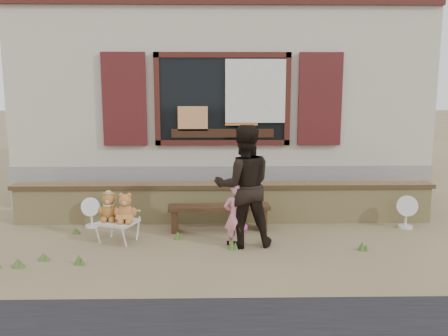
{
  "coord_description": "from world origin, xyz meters",
  "views": [
    {
      "loc": [
        -0.15,
        -6.84,
        2.28
      ],
      "look_at": [
        0.0,
        0.6,
        1.0
      ],
      "focal_mm": 38.0,
      "sensor_mm": 36.0,
      "label": 1
    }
  ],
  "objects_px": {
    "bench": "(219,212)",
    "folding_chair": "(118,223)",
    "adult": "(244,186)",
    "teddy_bear_right": "(125,207)",
    "child": "(236,216)",
    "teddy_bear_left": "(109,206)"
  },
  "relations": [
    {
      "from": "adult",
      "to": "teddy_bear_right",
      "type": "bearing_deg",
      "value": -10.7
    },
    {
      "from": "bench",
      "to": "child",
      "type": "height_order",
      "value": "child"
    },
    {
      "from": "teddy_bear_right",
      "to": "child",
      "type": "bearing_deg",
      "value": 11.36
    },
    {
      "from": "teddy_bear_right",
      "to": "adult",
      "type": "bearing_deg",
      "value": 15.68
    },
    {
      "from": "teddy_bear_left",
      "to": "child",
      "type": "distance_m",
      "value": 1.9
    },
    {
      "from": "folding_chair",
      "to": "adult",
      "type": "height_order",
      "value": "adult"
    },
    {
      "from": "teddy_bear_right",
      "to": "child",
      "type": "xyz_separation_m",
      "value": [
        1.6,
        -0.25,
        -0.08
      ]
    },
    {
      "from": "folding_chair",
      "to": "bench",
      "type": "bearing_deg",
      "value": 39.54
    },
    {
      "from": "teddy_bear_left",
      "to": "bench",
      "type": "bearing_deg",
      "value": 36.55
    },
    {
      "from": "teddy_bear_right",
      "to": "adult",
      "type": "relative_size",
      "value": 0.25
    },
    {
      "from": "teddy_bear_right",
      "to": "adult",
      "type": "distance_m",
      "value": 1.76
    },
    {
      "from": "bench",
      "to": "child",
      "type": "xyz_separation_m",
      "value": [
        0.23,
        -0.83,
        0.16
      ]
    },
    {
      "from": "folding_chair",
      "to": "teddy_bear_left",
      "type": "height_order",
      "value": "teddy_bear_left"
    },
    {
      "from": "teddy_bear_left",
      "to": "child",
      "type": "bearing_deg",
      "value": 9.69
    },
    {
      "from": "folding_chair",
      "to": "child",
      "type": "bearing_deg",
      "value": 10.46
    },
    {
      "from": "bench",
      "to": "folding_chair",
      "type": "distance_m",
      "value": 1.6
    },
    {
      "from": "folding_chair",
      "to": "teddy_bear_left",
      "type": "bearing_deg",
      "value": 180.0
    },
    {
      "from": "child",
      "to": "folding_chair",
      "type": "bearing_deg",
      "value": -17.62
    },
    {
      "from": "bench",
      "to": "child",
      "type": "bearing_deg",
      "value": -77.6
    },
    {
      "from": "bench",
      "to": "adult",
      "type": "relative_size",
      "value": 0.93
    },
    {
      "from": "teddy_bear_right",
      "to": "child",
      "type": "distance_m",
      "value": 1.63
    },
    {
      "from": "adult",
      "to": "bench",
      "type": "bearing_deg",
      "value": -70.3
    }
  ]
}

